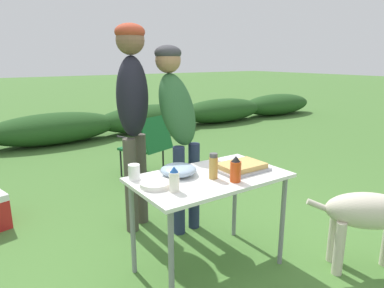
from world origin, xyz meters
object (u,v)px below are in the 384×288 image
at_px(standing_person_in_dark_puffer, 177,114).
at_px(camp_chair_green_behind_table, 147,143).
at_px(spice_jar, 213,166).
at_px(standing_person_in_olive_jacket, 133,103).
at_px(folding_table, 210,186).
at_px(dog, 377,214).
at_px(plate_stack, 155,184).
at_px(mixing_bowl, 179,170).
at_px(food_tray, 241,167).
at_px(mayo_bottle, 174,180).
at_px(paper_cup_stack, 134,172).
at_px(hot_sauce_bottle, 236,169).

bearing_deg(standing_person_in_dark_puffer, camp_chair_green_behind_table, 67.35).
bearing_deg(spice_jar, standing_person_in_olive_jacket, 97.93).
xyz_separation_m(folding_table, standing_person_in_olive_jacket, (-0.15, 0.92, 0.51)).
height_order(standing_person_in_olive_jacket, dog, standing_person_in_olive_jacket).
bearing_deg(plate_stack, camp_chair_green_behind_table, 64.23).
height_order(mixing_bowl, standing_person_in_dark_puffer, standing_person_in_dark_puffer).
relative_size(food_tray, spice_jar, 2.06).
distance_m(mixing_bowl, mayo_bottle, 0.31).
xyz_separation_m(mixing_bowl, camp_chair_green_behind_table, (0.75, 1.96, -0.31)).
xyz_separation_m(spice_jar, standing_person_in_olive_jacket, (-0.14, 0.98, 0.35)).
bearing_deg(mixing_bowl, standing_person_in_dark_puffer, 58.46).
bearing_deg(food_tray, dog, -43.21).
bearing_deg(mixing_bowl, food_tray, -21.20).
bearing_deg(paper_cup_stack, mayo_bottle, -71.82).
height_order(spice_jar, standing_person_in_dark_puffer, standing_person_in_dark_puffer).
bearing_deg(food_tray, folding_table, 171.77).
xyz_separation_m(plate_stack, standing_person_in_olive_jacket, (0.27, 0.89, 0.42)).
distance_m(mayo_bottle, camp_chair_green_behind_table, 2.41).
xyz_separation_m(spice_jar, camp_chair_green_behind_table, (0.58, 2.15, -0.36)).
distance_m(paper_cup_stack, camp_chair_green_behind_table, 2.15).
height_order(hot_sauce_bottle, standing_person_in_olive_jacket, standing_person_in_olive_jacket).
bearing_deg(paper_cup_stack, plate_stack, -75.97).
height_order(food_tray, camp_chair_green_behind_table, camp_chair_green_behind_table).
relative_size(folding_table, food_tray, 2.95).
height_order(plate_stack, mixing_bowl, mixing_bowl).
relative_size(standing_person_in_dark_puffer, camp_chair_green_behind_table, 2.00).
xyz_separation_m(folding_table, food_tray, (0.26, -0.04, 0.10)).
bearing_deg(camp_chair_green_behind_table, hot_sauce_bottle, -120.52).
bearing_deg(food_tray, hot_sauce_bottle, -141.70).
height_order(mixing_bowl, standing_person_in_olive_jacket, standing_person_in_olive_jacket).
relative_size(plate_stack, standing_person_in_dark_puffer, 0.12).
xyz_separation_m(food_tray, hot_sauce_bottle, (-0.19, -0.15, 0.06)).
bearing_deg(plate_stack, mixing_bowl, 23.13).
height_order(food_tray, hot_sauce_bottle, hot_sauce_bottle).
relative_size(folding_table, spice_jar, 6.08).
relative_size(standing_person_in_dark_puffer, dog, 2.23).
bearing_deg(mixing_bowl, paper_cup_stack, 161.10).
height_order(mayo_bottle, spice_jar, spice_jar).
xyz_separation_m(paper_cup_stack, spice_jar, (0.46, -0.29, 0.03)).
distance_m(paper_cup_stack, dog, 1.77).
xyz_separation_m(plate_stack, standing_person_in_dark_puffer, (0.60, 0.68, 0.32)).
bearing_deg(dog, standing_person_in_dark_puffer, -107.32).
xyz_separation_m(food_tray, standing_person_in_olive_jacket, (-0.41, 0.96, 0.41)).
bearing_deg(folding_table, standing_person_in_dark_puffer, 76.06).
distance_m(standing_person_in_olive_jacket, camp_chair_green_behind_table, 1.55).
relative_size(folding_table, dog, 1.47).
bearing_deg(camp_chair_green_behind_table, paper_cup_stack, -137.63).
bearing_deg(paper_cup_stack, standing_person_in_olive_jacket, 64.53).
bearing_deg(standing_person_in_olive_jacket, dog, -90.21).
xyz_separation_m(folding_table, mayo_bottle, (-0.36, -0.11, 0.15)).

